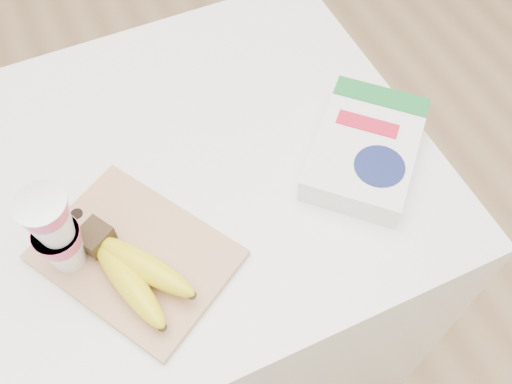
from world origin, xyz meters
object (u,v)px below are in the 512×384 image
table (149,290)px  bananas (132,270)px  yogurt_stack (55,231)px  cutting_board (136,255)px  cereal_box (366,148)px

table → bananas: 0.49m
bananas → yogurt_stack: bearing=139.0°
table → cutting_board: size_ratio=3.86×
cutting_board → bananas: 0.05m
table → cereal_box: cereal_box is taller
table → yogurt_stack: bearing=-130.6°
bananas → table: bearing=86.8°
bananas → cutting_board: bearing=71.5°
table → bananas: bearing=-93.2°
cutting_board → yogurt_stack: bearing=130.9°
cutting_board → bananas: size_ratio=1.32×
yogurt_stack → table: bearing=49.4°
bananas → cereal_box: size_ratio=0.75×
bananas → yogurt_stack: size_ratio=1.29×
cutting_board → table: bearing=60.6°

